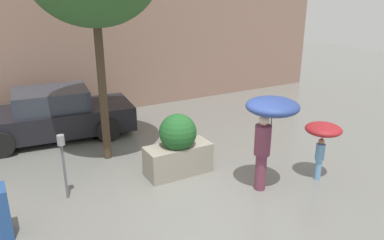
{
  "coord_description": "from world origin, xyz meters",
  "views": [
    {
      "loc": [
        -3.19,
        -5.57,
        3.92
      ],
      "look_at": [
        0.82,
        1.6,
        1.05
      ],
      "focal_mm": 35.0,
      "sensor_mm": 36.0,
      "label": 1
    }
  ],
  "objects_px": {
    "parking_meter": "(62,154)",
    "person_adult": "(270,117)",
    "person_child": "(323,133)",
    "planter_box": "(178,147)",
    "parked_car_near": "(53,116)"
  },
  "relations": [
    {
      "from": "person_child",
      "to": "planter_box",
      "type": "bearing_deg",
      "value": 114.47
    },
    {
      "from": "planter_box",
      "to": "parked_car_near",
      "type": "height_order",
      "value": "planter_box"
    },
    {
      "from": "parking_meter",
      "to": "person_adult",
      "type": "bearing_deg",
      "value": -24.07
    },
    {
      "from": "planter_box",
      "to": "parked_car_near",
      "type": "distance_m",
      "value": 4.16
    },
    {
      "from": "person_adult",
      "to": "parking_meter",
      "type": "bearing_deg",
      "value": -174.99
    },
    {
      "from": "person_adult",
      "to": "person_child",
      "type": "relative_size",
      "value": 1.56
    },
    {
      "from": "person_child",
      "to": "parking_meter",
      "type": "relative_size",
      "value": 0.94
    },
    {
      "from": "parked_car_near",
      "to": "parking_meter",
      "type": "distance_m",
      "value": 3.55
    },
    {
      "from": "person_adult",
      "to": "parked_car_near",
      "type": "xyz_separation_m",
      "value": [
        -3.25,
        5.15,
        -0.94
      ]
    },
    {
      "from": "person_child",
      "to": "parking_meter",
      "type": "height_order",
      "value": "parking_meter"
    },
    {
      "from": "parked_car_near",
      "to": "person_adult",
      "type": "bearing_deg",
      "value": -141.89
    },
    {
      "from": "person_adult",
      "to": "parked_car_near",
      "type": "bearing_deg",
      "value": 151.38
    },
    {
      "from": "planter_box",
      "to": "person_adult",
      "type": "bearing_deg",
      "value": -50.33
    },
    {
      "from": "planter_box",
      "to": "person_adult",
      "type": "height_order",
      "value": "person_adult"
    },
    {
      "from": "person_adult",
      "to": "person_child",
      "type": "distance_m",
      "value": 1.45
    }
  ]
}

